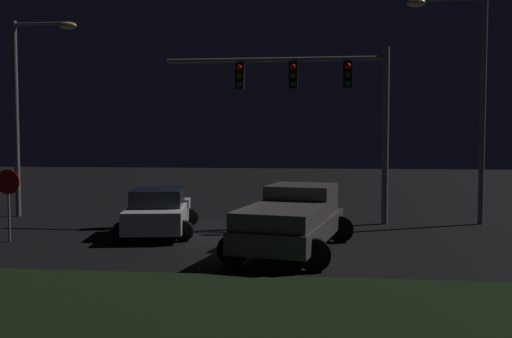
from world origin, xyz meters
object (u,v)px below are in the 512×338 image
Objects in this scene: traffic_signal_gantry at (319,92)px; street_lamp_left at (29,93)px; stop_sign at (8,191)px; street_lamp_right at (467,81)px; car_sedan at (159,211)px; pickup_truck at (294,216)px.

street_lamp_left is (-11.59, 0.45, 0.09)m from traffic_signal_gantry.
traffic_signal_gantry is 3.73× the size of stop_sign.
street_lamp_left is 0.94× the size of street_lamp_right.
street_lamp_right is at bearing -82.52° from car_sedan.
car_sedan is at bearing 25.50° from stop_sign.
pickup_truck is at bearing -137.14° from street_lamp_right.
stop_sign is (-8.72, 0.46, 0.56)m from pickup_truck.
pickup_truck is 0.68× the size of street_lamp_right.
street_lamp_right is (6.09, 5.66, 4.28)m from pickup_truck.
pickup_truck is 1.23× the size of car_sedan.
stop_sign is at bearing 106.17° from car_sedan.
traffic_signal_gantry is (5.29, 2.89, 4.16)m from car_sedan.
pickup_truck is at bearing -27.92° from street_lamp_left.
stop_sign is at bearing -160.66° from street_lamp_right.
street_lamp_left is 3.53× the size of stop_sign.
traffic_signal_gantry is 0.99× the size of street_lamp_right.
stop_sign reaches higher than pickup_truck.
street_lamp_right reaches higher than car_sedan.
stop_sign is at bearing -152.73° from traffic_signal_gantry.
pickup_truck is 2.55× the size of stop_sign.
traffic_signal_gantry is 11.60m from street_lamp_left.
car_sedan is 0.59× the size of street_lamp_left.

